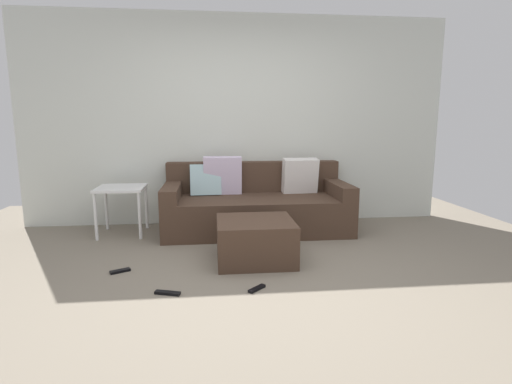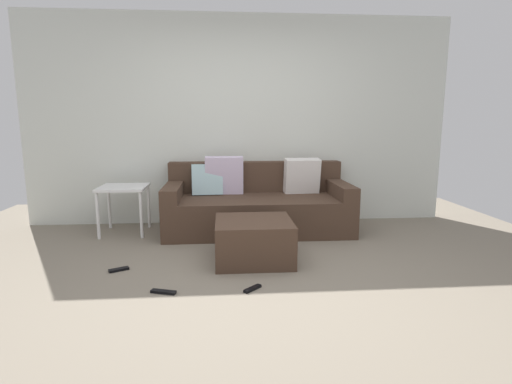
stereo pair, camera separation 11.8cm
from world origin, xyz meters
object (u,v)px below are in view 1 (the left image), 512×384
at_px(ottoman, 255,240).
at_px(remote_under_side_table, 120,271).
at_px(remote_near_ottoman, 256,289).
at_px(couch_sectional, 256,205).
at_px(remote_by_storage_bin, 168,293).
at_px(side_table, 121,194).

xyz_separation_m(ottoman, remote_under_side_table, (-1.21, -0.18, -0.18)).
bearing_deg(remote_under_side_table, remote_near_ottoman, -51.38).
bearing_deg(ottoman, couch_sectional, 83.63).
xyz_separation_m(couch_sectional, ottoman, (-0.12, -1.10, -0.11)).
distance_m(couch_sectional, ottoman, 1.11).
distance_m(ottoman, remote_by_storage_bin, 1.04).
xyz_separation_m(ottoman, remote_near_ottoman, (-0.06, -0.68, -0.18)).
bearing_deg(remote_near_ottoman, ottoman, 41.06).
distance_m(couch_sectional, remote_under_side_table, 1.87).
height_order(remote_near_ottoman, remote_under_side_table, same).
height_order(side_table, remote_by_storage_bin, side_table).
bearing_deg(ottoman, side_table, 143.43).
height_order(side_table, remote_under_side_table, side_table).
height_order(ottoman, side_table, side_table).
bearing_deg(ottoman, remote_under_side_table, -171.55).
xyz_separation_m(remote_by_storage_bin, remote_under_side_table, (-0.46, 0.51, 0.00)).
relative_size(couch_sectional, remote_near_ottoman, 12.69).
relative_size(remote_near_ottoman, remote_under_side_table, 0.99).
bearing_deg(couch_sectional, side_table, -178.91).
distance_m(ottoman, side_table, 1.82).
height_order(couch_sectional, remote_near_ottoman, couch_sectional).
height_order(ottoman, remote_under_side_table, ottoman).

